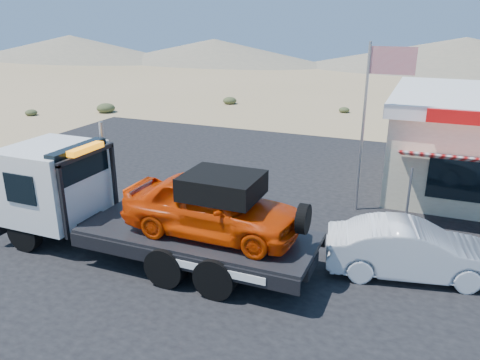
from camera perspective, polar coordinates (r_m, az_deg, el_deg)
The scene contains 7 objects.
ground at distance 15.34m, azimuth -6.63°, elevation -7.10°, with size 120.00×120.00×0.00m, color #957F55.
asphalt_lot at distance 17.10m, azimuth 4.14°, elevation -4.08°, with size 32.00×24.00×0.02m, color black.
tow_truck at distance 13.79m, azimuth -11.82°, elevation -2.71°, with size 9.54×2.83×3.19m.
white_sedan at distance 13.70m, azimuth 20.20°, elevation -8.02°, with size 1.60×4.57×1.51m, color silver.
flagpole at distance 16.82m, azimuth 15.74°, elevation 8.25°, with size 1.55×0.10×6.00m.
desert_scrub at distance 31.54m, azimuth -22.58°, elevation 5.98°, with size 25.71×33.29×0.72m.
distant_hills at distance 69.27m, azimuth 8.76°, elevation 15.10°, with size 126.00×48.00×4.20m.
Camera 1 is at (6.81, -11.94, 6.81)m, focal length 35.00 mm.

